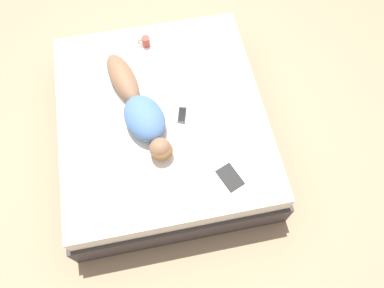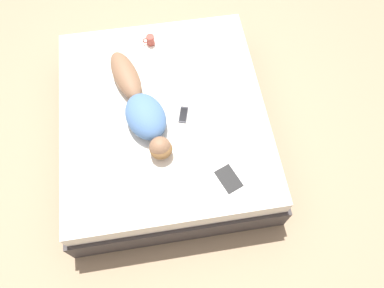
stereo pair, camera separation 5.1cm
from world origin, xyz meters
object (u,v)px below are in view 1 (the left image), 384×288
at_px(open_magazine, 241,171).
at_px(cell_phone, 182,115).
at_px(coffee_mug, 146,41).
at_px(person, 139,108).

height_order(open_magazine, cell_phone, same).
relative_size(open_magazine, coffee_mug, 4.65).
bearing_deg(person, open_magazine, 120.28).
relative_size(person, coffee_mug, 10.39).
xyz_separation_m(person, coffee_mug, (-0.15, -0.73, -0.04)).
bearing_deg(person, cell_phone, 150.92).
xyz_separation_m(open_magazine, cell_phone, (0.36, -0.59, 0.00)).
distance_m(person, coffee_mug, 0.75).
xyz_separation_m(person, open_magazine, (-0.70, 0.67, -0.09)).
height_order(person, open_magazine, person).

